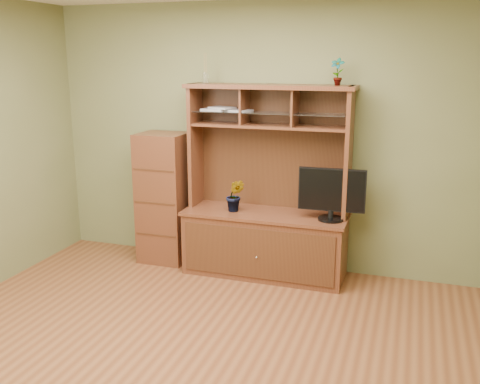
% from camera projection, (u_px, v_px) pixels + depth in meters
% --- Properties ---
extents(room, '(4.54, 4.04, 2.74)m').
position_uv_depth(room, '(178.00, 179.00, 3.63)').
color(room, brown).
rests_on(room, ground).
extents(media_hutch, '(1.66, 0.61, 1.90)m').
position_uv_depth(media_hutch, '(266.00, 224.00, 5.38)').
color(media_hutch, '#492515').
rests_on(media_hutch, room).
extents(monitor, '(0.63, 0.24, 0.50)m').
position_uv_depth(monitor, '(332.00, 193.00, 5.01)').
color(monitor, black).
rests_on(monitor, media_hutch).
extents(orchid_plant, '(0.20, 0.17, 0.33)m').
position_uv_depth(orchid_plant, '(235.00, 195.00, 5.32)').
color(orchid_plant, '#365E20').
rests_on(orchid_plant, media_hutch).
extents(top_plant, '(0.15, 0.12, 0.25)m').
position_uv_depth(top_plant, '(337.00, 72.00, 4.89)').
color(top_plant, '#3D6F27').
rests_on(top_plant, media_hutch).
extents(reed_diffuser, '(0.06, 0.06, 0.29)m').
position_uv_depth(reed_diffuser, '(205.00, 72.00, 5.29)').
color(reed_diffuser, silver).
rests_on(reed_diffuser, media_hutch).
extents(magazines, '(0.53, 0.25, 0.04)m').
position_uv_depth(magazines, '(225.00, 109.00, 5.32)').
color(magazines, '#ACABB0').
rests_on(magazines, media_hutch).
extents(side_cabinet, '(0.50, 0.45, 1.39)m').
position_uv_depth(side_cabinet, '(164.00, 198.00, 5.71)').
color(side_cabinet, '#492515').
rests_on(side_cabinet, room).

